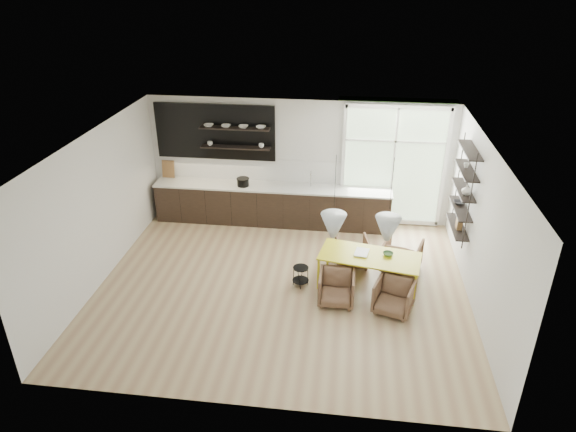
{
  "coord_description": "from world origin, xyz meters",
  "views": [
    {
      "loc": [
        1.15,
        -8.17,
        5.64
      ],
      "look_at": [
        0.04,
        0.6,
        1.23
      ],
      "focal_mm": 32.0,
      "sensor_mm": 36.0,
      "label": 1
    }
  ],
  "objects_px": {
    "armchair_back_right": "(402,256)",
    "armchair_back_left": "(352,252)",
    "dining_table": "(370,258)",
    "armchair_front_right": "(394,297)",
    "wire_stool": "(301,274)",
    "armchair_front_left": "(337,288)"
  },
  "relations": [
    {
      "from": "armchair_back_right",
      "to": "armchair_front_left",
      "type": "xyz_separation_m",
      "value": [
        -1.25,
        -1.24,
        -0.03
      ]
    },
    {
      "from": "armchair_back_left",
      "to": "wire_stool",
      "type": "xyz_separation_m",
      "value": [
        -0.97,
        -0.89,
        -0.04
      ]
    },
    {
      "from": "dining_table",
      "to": "armchair_front_right",
      "type": "relative_size",
      "value": 2.99
    },
    {
      "from": "dining_table",
      "to": "wire_stool",
      "type": "distance_m",
      "value": 1.35
    },
    {
      "from": "armchair_back_left",
      "to": "armchair_front_right",
      "type": "bearing_deg",
      "value": 105.78
    },
    {
      "from": "dining_table",
      "to": "armchair_front_right",
      "type": "bearing_deg",
      "value": -48.73
    },
    {
      "from": "armchair_back_left",
      "to": "armchair_front_left",
      "type": "height_order",
      "value": "armchair_front_left"
    },
    {
      "from": "wire_stool",
      "to": "armchair_front_left",
      "type": "bearing_deg",
      "value": -32.5
    },
    {
      "from": "armchair_back_right",
      "to": "armchair_back_left",
      "type": "bearing_deg",
      "value": 12.13
    },
    {
      "from": "armchair_front_right",
      "to": "wire_stool",
      "type": "height_order",
      "value": "armchair_front_right"
    },
    {
      "from": "dining_table",
      "to": "armchair_back_right",
      "type": "distance_m",
      "value": 0.99
    },
    {
      "from": "armchair_back_left",
      "to": "armchair_back_right",
      "type": "xyz_separation_m",
      "value": [
        0.99,
        -0.1,
        0.03
      ]
    },
    {
      "from": "dining_table",
      "to": "wire_stool",
      "type": "relative_size",
      "value": 4.94
    },
    {
      "from": "armchair_back_left",
      "to": "armchair_front_right",
      "type": "distance_m",
      "value": 1.67
    },
    {
      "from": "dining_table",
      "to": "armchair_back_right",
      "type": "xyz_separation_m",
      "value": [
        0.67,
        0.66,
        -0.3
      ]
    },
    {
      "from": "armchair_front_left",
      "to": "wire_stool",
      "type": "height_order",
      "value": "armchair_front_left"
    },
    {
      "from": "armchair_front_left",
      "to": "wire_stool",
      "type": "relative_size",
      "value": 1.64
    },
    {
      "from": "dining_table",
      "to": "armchair_front_right",
      "type": "height_order",
      "value": "dining_table"
    },
    {
      "from": "dining_table",
      "to": "armchair_back_left",
      "type": "height_order",
      "value": "dining_table"
    },
    {
      "from": "armchair_front_right",
      "to": "wire_stool",
      "type": "distance_m",
      "value": 1.82
    },
    {
      "from": "dining_table",
      "to": "armchair_back_right",
      "type": "bearing_deg",
      "value": 55.02
    },
    {
      "from": "armchair_back_right",
      "to": "dining_table",
      "type": "bearing_deg",
      "value": 62.4
    }
  ]
}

